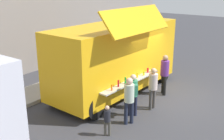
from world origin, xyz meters
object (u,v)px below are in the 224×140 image
Objects in this scene: food_truck_main at (116,56)px; customer_mid_with_backpack at (133,91)px; customer_front_ordering at (153,85)px; customer_extra_browsing at (165,71)px; customer_rear_waiting at (129,97)px; trash_bin at (121,56)px; child_near_queue at (107,118)px.

customer_mid_with_backpack is at bearing -127.33° from food_truck_main.
food_truck_main is at bearing -9.31° from customer_front_ordering.
customer_front_ordering is 0.94× the size of customer_extra_browsing.
customer_mid_with_backpack is (-1.54, -1.85, -0.66)m from food_truck_main.
customer_mid_with_backpack is at bearing -38.60° from customer_rear_waiting.
customer_front_ordering is at bearing 59.19° from customer_extra_browsing.
food_truck_main is at bearing 10.84° from customer_mid_with_backpack.
customer_extra_browsing is at bearing -123.63° from trash_bin.
trash_bin is 0.95× the size of child_near_queue.
food_truck_main is at bearing -0.30° from child_near_queue.
customer_extra_browsing reaches higher than child_near_queue.
child_near_queue is (-2.60, 0.20, -0.36)m from customer_front_ordering.
trash_bin is 6.25m from customer_front_ordering.
food_truck_main is at bearing -148.42° from trash_bin.
food_truck_main reaches higher than customer_mid_with_backpack.
customer_front_ordering is 1.04× the size of customer_mid_with_backpack.
child_near_queue is at bearing 49.85° from customer_extra_browsing.
food_truck_main is 4.05× the size of customer_mid_with_backpack.
customer_rear_waiting is (-0.56, -0.20, 0.03)m from customer_mid_with_backpack.
child_near_queue is (-6.96, -4.26, 0.13)m from trash_bin.
food_truck_main is at bearing -13.65° from customer_rear_waiting.
food_truck_main reaches higher than customer_front_ordering.
customer_front_ordering is (-0.58, -2.14, -0.65)m from food_truck_main.
food_truck_main is 3.92× the size of customer_front_ordering.
customer_extra_browsing is 4.22m from child_near_queue.
food_truck_main is 4.58m from trash_bin.
food_truck_main is 3.86m from child_near_queue.
customer_rear_waiting is at bearing -133.31° from food_truck_main.
customer_front_ordering is 1.62m from customer_extra_browsing.
customer_front_ordering is 2.63m from child_near_queue.
customer_front_ordering is at bearing -61.12° from customer_rear_waiting.
customer_extra_browsing is (-2.76, -4.16, 0.56)m from trash_bin.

